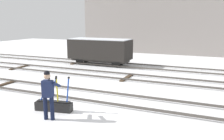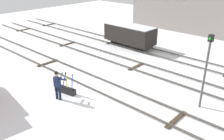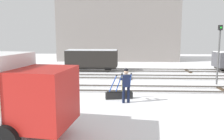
{
  "view_description": "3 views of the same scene",
  "coord_description": "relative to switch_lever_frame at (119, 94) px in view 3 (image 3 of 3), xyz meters",
  "views": [
    {
      "loc": [
        4.92,
        -9.52,
        3.55
      ],
      "look_at": [
        0.06,
        1.85,
        1.01
      ],
      "focal_mm": 38.33,
      "sensor_mm": 36.0,
      "label": 1
    },
    {
      "loc": [
        10.43,
        -9.98,
        7.47
      ],
      "look_at": [
        0.66,
        0.74,
        1.09
      ],
      "focal_mm": 38.45,
      "sensor_mm": 36.0,
      "label": 2
    },
    {
      "loc": [
        -0.63,
        -14.57,
        3.5
      ],
      "look_at": [
        -1.41,
        2.26,
        0.98
      ],
      "focal_mm": 36.74,
      "sensor_mm": 36.0,
      "label": 3
    }
  ],
  "objects": [
    {
      "name": "freight_car_far_end",
      "position": [
        -2.87,
        10.13,
        1.0
      ],
      "size": [
        5.09,
        2.04,
        2.14
      ],
      "rotation": [
        0.0,
        0.0,
        -0.01
      ],
      "color": "#2D2B28",
      "rests_on": "ground_plane"
    },
    {
      "name": "switch_lever_frame",
      "position": [
        0.0,
        0.0,
        0.0
      ],
      "size": [
        1.56,
        0.63,
        1.45
      ],
      "rotation": [
        0.0,
        0.0,
        0.18
      ],
      "color": "black",
      "rests_on": "ground_plane"
    },
    {
      "name": "apartment_building",
      "position": [
        -0.5,
        21.26,
        4.1
      ],
      "size": [
        17.11,
        5.79,
        8.69
      ],
      "color": "gray",
      "rests_on": "ground_plane"
    },
    {
      "name": "track_siding_far",
      "position": [
        0.81,
        10.13,
        -0.14
      ],
      "size": [
        44.0,
        1.94,
        0.18
      ],
      "color": "#4C4742",
      "rests_on": "ground_plane"
    },
    {
      "name": "rail_worker",
      "position": [
        0.37,
        -0.76,
        0.8
      ],
      "size": [
        0.63,
        0.73,
        1.84
      ],
      "rotation": [
        0.0,
        0.0,
        0.18
      ],
      "color": "#111831",
      "rests_on": "ground_plane"
    },
    {
      "name": "ground_plane",
      "position": [
        0.81,
        2.06,
        -0.25
      ],
      "size": [
        60.0,
        60.0,
        0.0
      ],
      "primitive_type": "plane",
      "color": "white"
    },
    {
      "name": "track_siding_near",
      "position": [
        0.81,
        6.41,
        -0.14
      ],
      "size": [
        44.0,
        1.94,
        0.18
      ],
      "color": "#4C4742",
      "rests_on": "ground_plane"
    },
    {
      "name": "track_main_line",
      "position": [
        0.81,
        2.06,
        -0.14
      ],
      "size": [
        44.0,
        1.94,
        0.18
      ],
      "color": "#4C4742",
      "rests_on": "ground_plane"
    },
    {
      "name": "signal_post",
      "position": [
        7.03,
        4.14,
        2.32
      ],
      "size": [
        0.24,
        0.32,
        4.25
      ],
      "color": "#4C4C4C",
      "rests_on": "ground_plane"
    }
  ]
}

